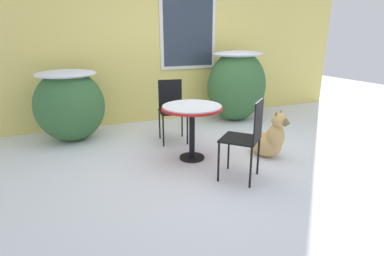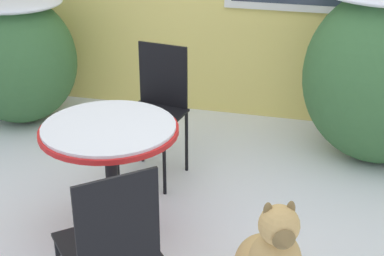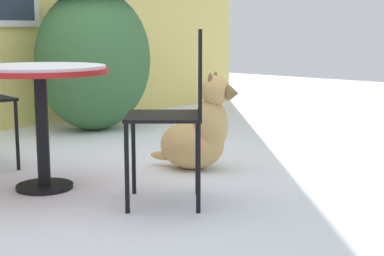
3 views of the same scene
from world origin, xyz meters
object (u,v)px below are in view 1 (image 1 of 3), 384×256
Objects in this scene: patio_table at (192,114)px; patio_chair_far_side at (247,136)px; patio_chair_near_table at (172,107)px; dog at (270,140)px.

patio_chair_far_side is at bearing -68.08° from patio_table.
patio_chair_far_side is at bearing -70.32° from patio_chair_near_table.
patio_chair_near_table and patio_chair_far_side have the same top height.
patio_table reaches higher than dog.
patio_table is at bearing -110.20° from patio_chair_far_side.
dog is at bearing -20.11° from patio_table.
patio_chair_far_side is at bearing -168.16° from dog.
dog is at bearing -41.43° from patio_chair_near_table.
patio_chair_near_table is 1.64m from patio_chair_far_side.
patio_chair_near_table is (0.01, 0.82, -0.09)m from patio_table.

